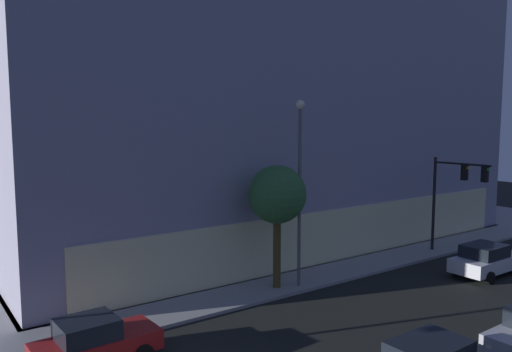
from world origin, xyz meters
The scene contains 6 objects.
modern_building centered at (14.61, 21.86, 10.48)m, with size 34.39×27.50×21.13m.
traffic_light_far_corner centered at (21.26, 5.26, 4.32)m, with size 0.44×3.59×5.82m.
street_lamp_sidewalk centered at (9.80, 6.13, 5.73)m, with size 0.44×0.44×9.05m.
sidewalk_tree centered at (8.80, 6.59, 4.66)m, with size 2.81×2.81×5.98m.
car_red centered at (-0.94, 4.08, 0.85)m, with size 4.20×2.17×1.70m.
car_white centered at (19.38, 1.97, 0.85)m, with size 4.47×2.15×1.69m.
Camera 1 is at (-6.02, -12.45, 8.32)m, focal length 35.76 mm.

